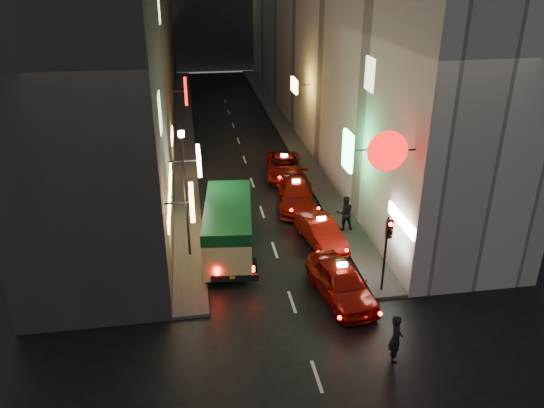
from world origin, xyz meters
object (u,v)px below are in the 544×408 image
minibus (228,223)px  taxi_near (341,280)px  lamp_post (185,187)px  pedestrian_crossing (396,335)px  traffic_light (388,239)px

minibus → taxi_near: bearing=-45.6°
minibus → lamp_post: size_ratio=1.03×
pedestrian_crossing → taxi_near: bearing=24.3°
lamp_post → minibus: bearing=-0.6°
traffic_light → minibus: bearing=144.3°
taxi_near → traffic_light: traffic_light is taller
lamp_post → traffic_light: bearing=-28.9°
minibus → lamp_post: bearing=179.4°
pedestrian_crossing → traffic_light: (1.03, 4.05, 1.62)m
traffic_light → lamp_post: lamp_post is taller
minibus → traffic_light: traffic_light is taller
minibus → lamp_post: lamp_post is taller
minibus → pedestrian_crossing: minibus is taller
pedestrian_crossing → lamp_post: lamp_post is taller
taxi_near → lamp_post: (-6.32, 4.51, 2.82)m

